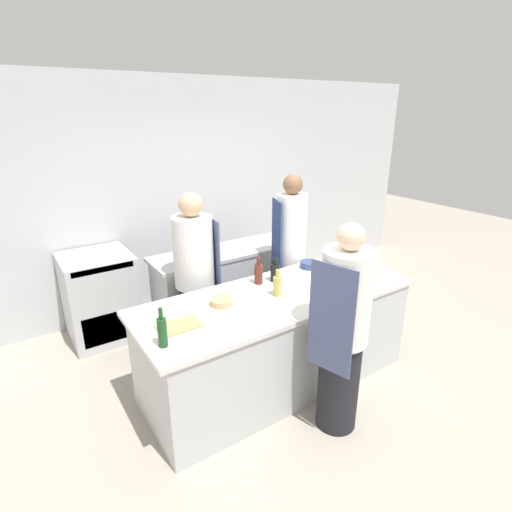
% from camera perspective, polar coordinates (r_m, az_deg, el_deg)
% --- Properties ---
extents(ground_plane, '(16.00, 16.00, 0.00)m').
position_cam_1_polar(ground_plane, '(3.98, 2.92, -17.20)').
color(ground_plane, '#A89E8E').
extents(wall_back, '(8.00, 0.06, 2.80)m').
position_cam_1_polar(wall_back, '(5.13, -11.23, 8.42)').
color(wall_back, silver).
rests_on(wall_back, ground_plane).
extents(prep_counter, '(2.53, 0.94, 0.90)m').
position_cam_1_polar(prep_counter, '(3.73, 3.05, -11.70)').
color(prep_counter, '#B7BABC').
rests_on(prep_counter, ground_plane).
extents(pass_counter, '(1.86, 0.57, 0.90)m').
position_cam_1_polar(pass_counter, '(4.78, -3.59, -4.08)').
color(pass_counter, '#B7BABC').
rests_on(pass_counter, ground_plane).
extents(oven_range, '(0.71, 0.71, 0.96)m').
position_cam_1_polar(oven_range, '(4.73, -21.34, -5.43)').
color(oven_range, '#B7BABC').
rests_on(oven_range, ground_plane).
extents(chef_at_prep_near, '(0.43, 0.41, 1.70)m').
position_cam_1_polar(chef_at_prep_near, '(3.11, 12.25, -10.67)').
color(chef_at_prep_near, black).
rests_on(chef_at_prep_near, ground_plane).
extents(chef_at_stove, '(0.42, 0.40, 1.71)m').
position_cam_1_polar(chef_at_stove, '(3.97, -8.67, -3.27)').
color(chef_at_stove, black).
rests_on(chef_at_stove, ground_plane).
extents(chef_at_pass_far, '(0.38, 0.36, 1.80)m').
position_cam_1_polar(chef_at_pass_far, '(4.37, 4.92, 0.02)').
color(chef_at_pass_far, black).
rests_on(chef_at_pass_far, ground_plane).
extents(bottle_olive_oil, '(0.07, 0.07, 0.29)m').
position_cam_1_polar(bottle_olive_oil, '(2.81, -13.25, -10.42)').
color(bottle_olive_oil, '#19471E').
rests_on(bottle_olive_oil, prep_counter).
extents(bottle_vinegar, '(0.08, 0.08, 0.26)m').
position_cam_1_polar(bottle_vinegar, '(3.68, 0.36, -2.45)').
color(bottle_vinegar, '#5B2319').
rests_on(bottle_vinegar, prep_counter).
extents(bottle_wine, '(0.08, 0.08, 0.24)m').
position_cam_1_polar(bottle_wine, '(3.45, 3.08, -4.21)').
color(bottle_wine, '#B2A84C').
rests_on(bottle_wine, prep_counter).
extents(bottle_cooking_oil, '(0.09, 0.09, 0.23)m').
position_cam_1_polar(bottle_cooking_oil, '(3.74, 2.75, -2.26)').
color(bottle_cooking_oil, black).
rests_on(bottle_cooking_oil, prep_counter).
extents(bottle_sauce, '(0.06, 0.06, 0.30)m').
position_cam_1_polar(bottle_sauce, '(3.81, 14.09, -1.99)').
color(bottle_sauce, silver).
rests_on(bottle_sauce, prep_counter).
extents(bowl_mixing_large, '(0.19, 0.19, 0.06)m').
position_cam_1_polar(bowl_mixing_large, '(3.33, -4.99, -6.47)').
color(bowl_mixing_large, tan).
rests_on(bowl_mixing_large, prep_counter).
extents(bowl_prep_small, '(0.18, 0.18, 0.07)m').
position_cam_1_polar(bowl_prep_small, '(4.10, 7.58, -1.23)').
color(bowl_prep_small, navy).
rests_on(bowl_prep_small, prep_counter).
extents(cup, '(0.09, 0.09, 0.10)m').
position_cam_1_polar(cup, '(4.03, 17.06, -2.11)').
color(cup, white).
rests_on(cup, prep_counter).
extents(cutting_board, '(0.32, 0.21, 0.01)m').
position_cam_1_polar(cutting_board, '(3.07, -10.93, -9.77)').
color(cutting_board, tan).
rests_on(cutting_board, prep_counter).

